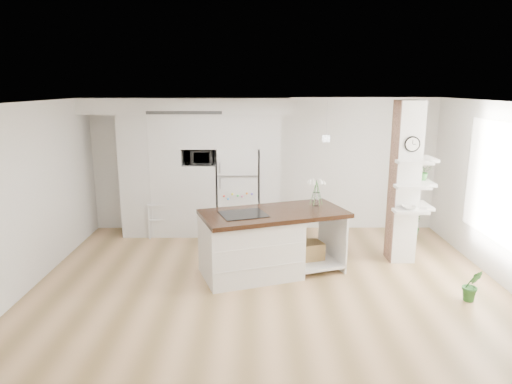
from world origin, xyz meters
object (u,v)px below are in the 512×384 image
Objects in this scene: floor_plant_a at (472,285)px; bookshelf at (164,221)px; kitchen_island at (258,243)px; refrigerator at (238,191)px.

bookshelf is at bearing 149.03° from floor_plant_a.
bookshelf is at bearing 114.73° from kitchen_island.
kitchen_island reaches higher than bookshelf.
bookshelf is (-1.47, -0.18, -0.58)m from refrigerator.
bookshelf is at bearing -173.13° from refrigerator.
refrigerator is 2.58× the size of bookshelf.
kitchen_island is 3.11m from floor_plant_a.
bookshelf is 1.45× the size of floor_plant_a.
kitchen_island is (0.38, -2.11, -0.35)m from refrigerator.
refrigerator is at bearing 81.13° from kitchen_island.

